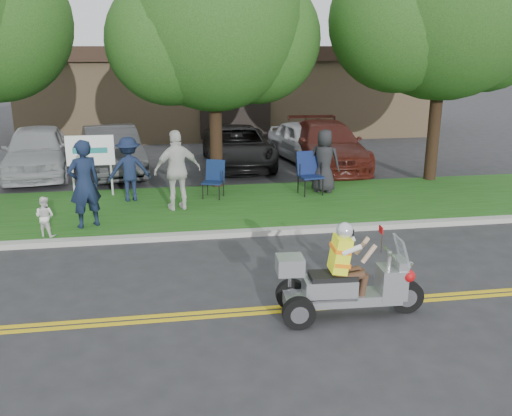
{
  "coord_description": "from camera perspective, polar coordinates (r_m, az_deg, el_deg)",
  "views": [
    {
      "loc": [
        -0.78,
        -8.1,
        4.01
      ],
      "look_at": [
        0.83,
        2.0,
        0.94
      ],
      "focal_mm": 38.0,
      "sensor_mm": 36.0,
      "label": 1
    }
  ],
  "objects": [
    {
      "name": "ground",
      "position": [
        9.07,
        -3.21,
        -9.55
      ],
      "size": [
        120.0,
        120.0,
        0.0
      ],
      "primitive_type": "plane",
      "color": "#28282B",
      "rests_on": "ground"
    },
    {
      "name": "centerline_near",
      "position": [
        8.55,
        -2.8,
        -11.22
      ],
      "size": [
        60.0,
        0.1,
        0.01
      ],
      "primitive_type": "cube",
      "color": "gold",
      "rests_on": "ground"
    },
    {
      "name": "centerline_far",
      "position": [
        8.69,
        -2.92,
        -10.73
      ],
      "size": [
        60.0,
        0.1,
        0.01
      ],
      "primitive_type": "cube",
      "color": "gold",
      "rests_on": "ground"
    },
    {
      "name": "curb",
      "position": [
        11.85,
        -4.75,
        -2.82
      ],
      "size": [
        60.0,
        0.25,
        0.12
      ],
      "primitive_type": "cube",
      "color": "#A8A89E",
      "rests_on": "ground"
    },
    {
      "name": "grass_verge",
      "position": [
        13.9,
        -5.45,
        0.09
      ],
      "size": [
        60.0,
        4.0,
        0.1
      ],
      "primitive_type": "cube",
      "color": "#1D4813",
      "rests_on": "ground"
    },
    {
      "name": "commercial_building",
      "position": [
        27.29,
        -3.25,
        12.47
      ],
      "size": [
        18.0,
        8.2,
        4.0
      ],
      "color": "#9E7F5B",
      "rests_on": "ground"
    },
    {
      "name": "tree_mid",
      "position": [
        15.4,
        -4.29,
        18.24
      ],
      "size": [
        5.88,
        4.8,
        7.05
      ],
      "color": "#332114",
      "rests_on": "ground"
    },
    {
      "name": "tree_right",
      "position": [
        17.07,
        19.44,
        19.23
      ],
      "size": [
        6.86,
        5.6,
        8.07
      ],
      "color": "#332114",
      "rests_on": "ground"
    },
    {
      "name": "business_sign",
      "position": [
        15.1,
        -17.03,
        5.47
      ],
      "size": [
        1.25,
        0.06,
        1.75
      ],
      "color": "silver",
      "rests_on": "ground"
    },
    {
      "name": "trike_scooter",
      "position": [
        8.43,
        9.26,
        -7.9
      ],
      "size": [
        2.32,
        0.79,
        1.52
      ],
      "rotation": [
        0.0,
        0.0,
        -0.05
      ],
      "color": "black",
      "rests_on": "ground"
    },
    {
      "name": "lawn_chair_a",
      "position": [
        14.52,
        -4.42,
        3.33
      ],
      "size": [
        0.68,
        0.69,
        0.99
      ],
      "rotation": [
        0.0,
        0.0,
        -0.38
      ],
      "color": "black",
      "rests_on": "grass_verge"
    },
    {
      "name": "lawn_chair_b",
      "position": [
        14.9,
        5.58,
        3.99
      ],
      "size": [
        0.69,
        0.71,
        1.15
      ],
      "rotation": [
        0.0,
        0.0,
        0.16
      ],
      "color": "black",
      "rests_on": "grass_verge"
    },
    {
      "name": "spectator_adult_left",
      "position": [
        12.53,
        -17.62,
        2.43
      ],
      "size": [
        0.86,
        0.76,
        1.97
      ],
      "primitive_type": "imported",
      "rotation": [
        0.0,
        0.0,
        3.64
      ],
      "color": "#131E36",
      "rests_on": "grass_verge"
    },
    {
      "name": "spectator_adult_right",
      "position": [
        13.39,
        -8.27,
        3.94
      ],
      "size": [
        1.24,
        0.74,
        1.97
      ],
      "primitive_type": "imported",
      "rotation": [
        0.0,
        0.0,
        3.38
      ],
      "color": "silver",
      "rests_on": "grass_verge"
    },
    {
      "name": "spectator_chair_a",
      "position": [
        14.46,
        -13.21,
        4.02
      ],
      "size": [
        1.17,
        0.79,
        1.67
      ],
      "primitive_type": "imported",
      "rotation": [
        0.0,
        0.0,
        3.31
      ],
      "color": "#151F3C",
      "rests_on": "grass_verge"
    },
    {
      "name": "spectator_chair_b",
      "position": [
        15.04,
        7.19,
        4.95
      ],
      "size": [
        1.0,
        0.84,
        1.74
      ],
      "primitive_type": "imported",
      "rotation": [
        0.0,
        0.0,
        2.74
      ],
      "color": "black",
      "rests_on": "grass_verge"
    },
    {
      "name": "child_right",
      "position": [
        12.31,
        -21.35,
        -0.84
      ],
      "size": [
        0.52,
        0.47,
        0.87
      ],
      "primitive_type": "imported",
      "rotation": [
        0.0,
        0.0,
        2.74
      ],
      "color": "white",
      "rests_on": "grass_verge"
    },
    {
      "name": "parked_car_far_left",
      "position": [
        18.7,
        -22.05,
        5.61
      ],
      "size": [
        2.5,
        4.91,
        1.6
      ],
      "primitive_type": "imported",
      "rotation": [
        0.0,
        0.0,
        0.13
      ],
      "color": "#A5A7AC",
      "rests_on": "ground"
    },
    {
      "name": "parked_car_left",
      "position": [
        18.22,
        -14.88,
        5.86
      ],
      "size": [
        2.51,
        4.82,
        1.51
      ],
      "primitive_type": "imported",
      "rotation": [
        0.0,
        0.0,
        0.21
      ],
      "color": "#333335",
      "rests_on": "ground"
    },
    {
      "name": "parked_car_mid",
      "position": [
        18.77,
        -1.93,
        6.48
      ],
      "size": [
        2.37,
        4.95,
        1.36
      ],
      "primitive_type": "imported",
      "rotation": [
        0.0,
        0.0,
        -0.02
      ],
      "color": "black",
      "rests_on": "ground"
    },
    {
      "name": "parked_car_right",
      "position": [
        18.82,
        7.44,
        6.61
      ],
      "size": [
        2.31,
        5.29,
        1.51
      ],
      "primitive_type": "imported",
      "rotation": [
        0.0,
        0.0,
        -0.04
      ],
      "color": "#4C1911",
      "rests_on": "ground"
    },
    {
      "name": "parked_car_far_right",
      "position": [
        19.72,
        5.15,
        6.99
      ],
      "size": [
        2.36,
        4.37,
        1.41
      ],
      "primitive_type": "imported",
      "rotation": [
        0.0,
        0.0,
        0.17
      ],
      "color": "#B2B4BA",
      "rests_on": "ground"
    }
  ]
}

